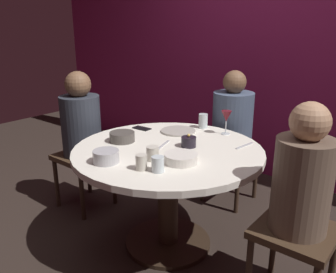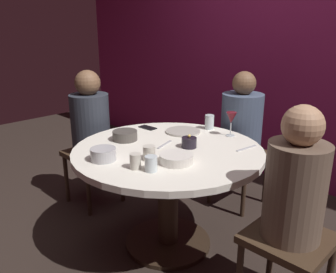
# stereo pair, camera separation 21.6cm
# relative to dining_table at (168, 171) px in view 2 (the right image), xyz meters

# --- Properties ---
(ground_plane) EXTENTS (8.00, 8.00, 0.00)m
(ground_plane) POSITION_rel_dining_table_xyz_m (0.00, 0.00, -0.56)
(ground_plane) COLOR #2D231E
(back_wall) EXTENTS (6.00, 0.10, 2.60)m
(back_wall) POSITION_rel_dining_table_xyz_m (0.00, 1.62, 0.74)
(back_wall) COLOR maroon
(back_wall) RESTS_ON ground
(dining_table) EXTENTS (1.24, 1.24, 0.72)m
(dining_table) POSITION_rel_dining_table_xyz_m (0.00, 0.00, 0.00)
(dining_table) COLOR silver
(dining_table) RESTS_ON ground
(seated_diner_left) EXTENTS (0.40, 0.40, 1.15)m
(seated_diner_left) POSITION_rel_dining_table_xyz_m (-0.90, 0.00, 0.15)
(seated_diner_left) COLOR #3F2D1E
(seated_diner_left) RESTS_ON ground
(seated_diner_back) EXTENTS (0.40, 0.40, 1.14)m
(seated_diner_back) POSITION_rel_dining_table_xyz_m (0.00, 0.86, 0.15)
(seated_diner_back) COLOR #3F2D1E
(seated_diner_back) RESTS_ON ground
(seated_diner_right) EXTENTS (0.40, 0.40, 1.15)m
(seated_diner_right) POSITION_rel_dining_table_xyz_m (0.87, 0.00, 0.15)
(seated_diner_right) COLOR #3F2D1E
(seated_diner_right) RESTS_ON ground
(candle_holder) EXTENTS (0.10, 0.10, 0.09)m
(candle_holder) POSITION_rel_dining_table_xyz_m (0.09, 0.11, 0.20)
(candle_holder) COLOR black
(candle_holder) RESTS_ON dining_table
(wine_glass) EXTENTS (0.08, 0.08, 0.18)m
(wine_glass) POSITION_rel_dining_table_xyz_m (0.14, 0.50, 0.29)
(wine_glass) COLOR silver
(wine_glass) RESTS_ON dining_table
(dinner_plate) EXTENTS (0.26, 0.26, 0.01)m
(dinner_plate) POSITION_rel_dining_table_xyz_m (-0.17, 0.33, 0.17)
(dinner_plate) COLOR #B2ADA3
(dinner_plate) RESTS_ON dining_table
(cell_phone) EXTENTS (0.14, 0.07, 0.01)m
(cell_phone) POSITION_rel_dining_table_xyz_m (-0.43, 0.22, 0.17)
(cell_phone) COLOR black
(cell_phone) RESTS_ON dining_table
(bowl_serving_large) EXTENTS (0.15, 0.15, 0.07)m
(bowl_serving_large) POSITION_rel_dining_table_xyz_m (-0.13, -0.42, 0.20)
(bowl_serving_large) COLOR #B7B7BC
(bowl_serving_large) RESTS_ON dining_table
(bowl_salad_center) EXTENTS (0.20, 0.20, 0.05)m
(bowl_salad_center) POSITION_rel_dining_table_xyz_m (0.21, -0.15, 0.19)
(bowl_salad_center) COLOR silver
(bowl_salad_center) RESTS_ON dining_table
(bowl_small_white) EXTENTS (0.17, 0.17, 0.07)m
(bowl_small_white) POSITION_rel_dining_table_xyz_m (-0.33, -0.09, 0.20)
(bowl_small_white) COLOR #4C4742
(bowl_small_white) RESTS_ON dining_table
(cup_near_candle) EXTENTS (0.07, 0.07, 0.09)m
(cup_near_candle) POSITION_rel_dining_table_xyz_m (0.19, -0.33, 0.21)
(cup_near_candle) COLOR silver
(cup_near_candle) RESTS_ON dining_table
(cup_by_left_diner) EXTENTS (0.06, 0.06, 0.09)m
(cup_by_left_diner) POSITION_rel_dining_table_xyz_m (0.11, -0.37, 0.21)
(cup_by_left_diner) COLOR beige
(cup_by_left_diner) RESTS_ON dining_table
(cup_by_right_diner) EXTENTS (0.07, 0.07, 0.11)m
(cup_by_right_diner) POSITION_rel_dining_table_xyz_m (-0.08, 0.53, 0.22)
(cup_by_right_diner) COLOR silver
(cup_by_right_diner) RESTS_ON dining_table
(cup_center_front) EXTENTS (0.07, 0.07, 0.09)m
(cup_center_front) POSITION_rel_dining_table_xyz_m (0.06, -0.22, 0.21)
(cup_center_front) COLOR beige
(cup_center_front) RESTS_ON dining_table
(fork_near_plate) EXTENTS (0.07, 0.18, 0.01)m
(fork_near_plate) POSITION_rel_dining_table_xyz_m (-0.06, 0.03, 0.17)
(fork_near_plate) COLOR #B7B7BC
(fork_near_plate) RESTS_ON dining_table
(knife_near_plate) EXTENTS (0.04, 0.18, 0.01)m
(knife_near_plate) POSITION_rel_dining_table_xyz_m (0.37, 0.35, 0.17)
(knife_near_plate) COLOR #B7B7BC
(knife_near_plate) RESTS_ON dining_table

